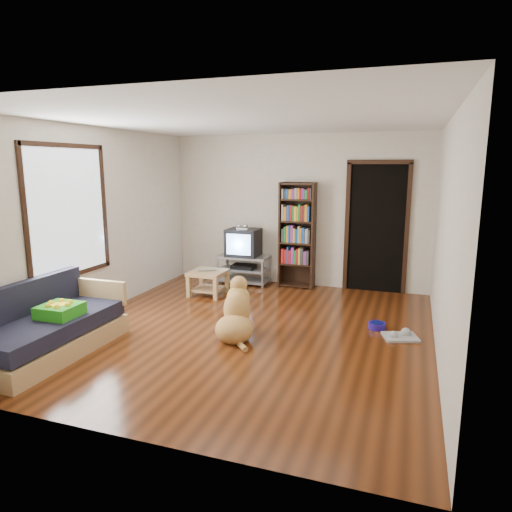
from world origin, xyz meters
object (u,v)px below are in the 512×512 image
(green_cushion, at_px, (60,310))
(tv_stand, at_px, (244,268))
(bookshelf, at_px, (297,229))
(sofa, at_px, (48,331))
(dog, at_px, (236,315))
(crt_tv, at_px, (244,242))
(dog_bowl, at_px, (377,326))
(laptop, at_px, (207,271))
(coffee_table, at_px, (208,278))
(grey_rag, at_px, (400,337))

(green_cushion, bearing_deg, tv_stand, 74.92)
(bookshelf, height_order, sofa, bookshelf)
(bookshelf, distance_m, dog, 2.67)
(crt_tv, bearing_deg, bookshelf, 4.32)
(dog_bowl, relative_size, bookshelf, 0.12)
(laptop, xyz_separation_m, sofa, (-0.70, -2.69, -0.15))
(bookshelf, xyz_separation_m, coffee_table, (-1.23, -1.00, -0.72))
(grey_rag, bearing_deg, laptop, 162.78)
(laptop, distance_m, crt_tv, 1.05)
(grey_rag, xyz_separation_m, dog, (-1.92, -0.60, 0.26))
(dog_bowl, bearing_deg, grey_rag, -39.81)
(laptop, relative_size, bookshelf, 0.16)
(green_cushion, bearing_deg, grey_rag, 23.35)
(green_cushion, height_order, dog_bowl, green_cushion)
(grey_rag, height_order, coffee_table, coffee_table)
(crt_tv, bearing_deg, tv_stand, -90.00)
(laptop, relative_size, dog_bowl, 1.34)
(tv_stand, relative_size, bookshelf, 0.50)
(dog_bowl, bearing_deg, dog, -152.30)
(green_cushion, height_order, coffee_table, green_cushion)
(dog_bowl, bearing_deg, coffee_table, 165.24)
(laptop, bearing_deg, sofa, -132.90)
(crt_tv, xyz_separation_m, bookshelf, (0.95, 0.07, 0.26))
(sofa, bearing_deg, dog, 32.51)
(crt_tv, relative_size, dog, 0.68)
(dog_bowl, distance_m, grey_rag, 0.39)
(dog_bowl, height_order, crt_tv, crt_tv)
(dog, bearing_deg, sofa, -147.49)
(tv_stand, height_order, coffee_table, tv_stand)
(grey_rag, bearing_deg, green_cushion, -155.01)
(grey_rag, bearing_deg, bookshelf, 132.53)
(dog_bowl, distance_m, coffee_table, 2.84)
(dog, bearing_deg, dog_bowl, 27.70)
(coffee_table, bearing_deg, green_cushion, -102.21)
(dog, bearing_deg, green_cushion, -147.36)
(bookshelf, relative_size, dog, 2.10)
(dog, bearing_deg, laptop, 125.90)
(laptop, relative_size, crt_tv, 0.51)
(laptop, bearing_deg, green_cushion, -130.73)
(laptop, distance_m, sofa, 2.79)
(sofa, bearing_deg, green_cushion, 30.71)
(tv_stand, bearing_deg, dog, -71.30)
(green_cushion, height_order, tv_stand, green_cushion)
(sofa, bearing_deg, grey_rag, 25.19)
(tv_stand, relative_size, dog, 1.05)
(laptop, bearing_deg, bookshelf, 11.65)
(dog_bowl, distance_m, crt_tv, 3.04)
(green_cushion, distance_m, dog, 2.02)
(crt_tv, bearing_deg, green_cushion, -103.36)
(laptop, relative_size, sofa, 0.16)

